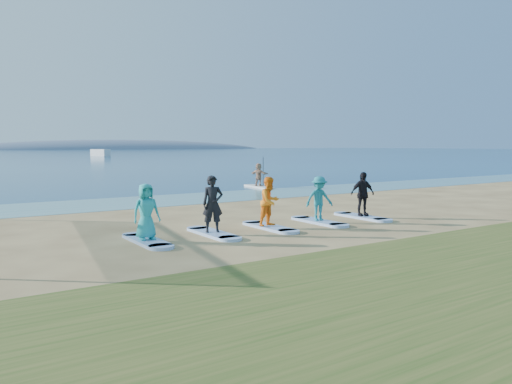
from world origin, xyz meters
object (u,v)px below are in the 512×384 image
surfboard_0 (147,241)px  student_3 (319,198)px  student_1 (213,204)px  surfboard_2 (270,227)px  paddleboarder (259,174)px  student_2 (270,201)px  paddleboard (259,187)px  surfboard_1 (213,233)px  student_4 (362,194)px  surfboard_3 (319,222)px  surfboard_4 (362,217)px  student_0 (146,211)px  boat_offshore_b (100,156)px

surfboard_0 → student_3: student_3 is taller
student_1 → surfboard_2: (2.15, 0.00, -0.92)m
paddleboarder → student_2: bearing=130.5°
surfboard_0 → student_1: student_1 is taller
paddleboard → surfboard_2: 15.81m
surfboard_1 → student_4: 6.52m
surfboard_1 → student_1: (0.00, 0.00, 0.92)m
student_1 → surfboard_3: (4.31, 0.00, -0.92)m
surfboard_2 → student_4: (4.31, 0.00, 0.88)m
student_3 → paddleboarder: bearing=79.7°
surfboard_4 → student_4: size_ratio=1.32×
student_0 → paddleboarder: bearing=45.8°
surfboard_0 → surfboard_2: same height
student_1 → student_3: student_1 is taller
surfboard_4 → student_1: bearing=180.0°
surfboard_1 → surfboard_3: same height
student_0 → student_4: bearing=-0.4°
surfboard_1 → student_3: size_ratio=1.39×
paddleboard → surfboard_1: size_ratio=1.36×
student_0 → surfboard_1: student_0 is taller
paddleboarder → boat_offshore_b: (17.46, 94.94, -0.86)m
paddleboarder → surfboard_3: (-6.35, -13.33, -0.81)m
boat_offshore_b → surfboard_4: (-21.65, -108.27, 0.04)m
student_0 → student_4: (8.61, 0.00, 0.03)m
surfboard_1 → surfboard_2: size_ratio=1.00×
surfboard_2 → student_4: 4.39m
surfboard_1 → student_2: size_ratio=1.34×
student_3 → surfboard_4: student_3 is taller
boat_offshore_b → surfboard_1: size_ratio=2.60×
surfboard_1 → student_1: student_1 is taller
paddleboarder → student_4: student_4 is taller
surfboard_3 → surfboard_1: bearing=180.0°
paddleboard → student_2: size_ratio=1.83×
paddleboarder → student_3: student_3 is taller
paddleboard → surfboard_0: bearing=-127.0°
boat_offshore_b → student_0: (-30.26, -108.27, 0.89)m
surfboard_0 → student_0: (0.00, 0.00, 0.85)m
student_3 → student_4: (2.15, 0.00, 0.05)m
boat_offshore_b → surfboard_0: boat_offshore_b is taller
paddleboard → paddleboarder: paddleboarder is taller
surfboard_1 → surfboard_3: bearing=0.0°
student_0 → surfboard_0: bearing=0.0°
boat_offshore_b → surfboard_3: bearing=-120.2°
paddleboard → paddleboarder: size_ratio=2.03×
surfboard_0 → paddleboard: bearing=46.2°
surfboard_3 → student_2: bearing=180.0°
student_3 → student_4: student_4 is taller
surfboard_0 → student_1: size_ratio=1.25×
student_1 → student_0: bearing=-159.9°
surfboard_2 → student_2: student_2 is taller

